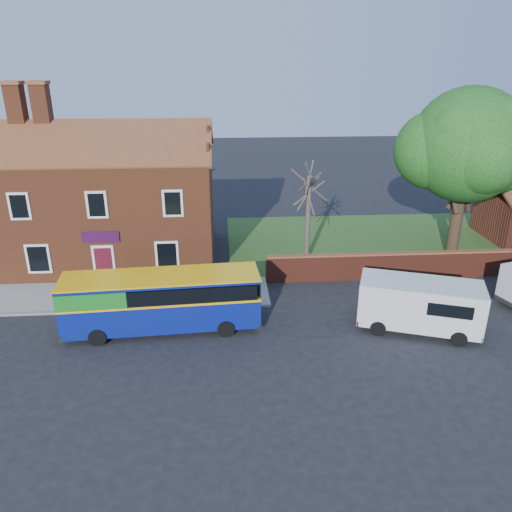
{
  "coord_description": "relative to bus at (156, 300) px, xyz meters",
  "views": [
    {
      "loc": [
        -0.35,
        -18.56,
        12.01
      ],
      "look_at": [
        1.3,
        5.0,
        2.44
      ],
      "focal_mm": 35.0,
      "sensor_mm": 36.0,
      "label": 1
    }
  ],
  "objects": [
    {
      "name": "large_tree",
      "position": [
        17.78,
        8.12,
        5.27
      ],
      "size": [
        8.55,
        6.76,
        10.43
      ],
      "color": "black",
      "rests_on": "ground"
    },
    {
      "name": "ground",
      "position": [
        3.52,
        -2.17,
        -1.56
      ],
      "size": [
        120.0,
        120.0,
        0.0
      ],
      "primitive_type": "plane",
      "color": "black",
      "rests_on": "ground"
    },
    {
      "name": "bus",
      "position": [
        0.0,
        0.0,
        0.0
      ],
      "size": [
        9.07,
        2.83,
        2.73
      ],
      "rotation": [
        0.0,
        0.0,
        0.06
      ],
      "color": "navy",
      "rests_on": "ground"
    },
    {
      "name": "grass_strip",
      "position": [
        16.52,
        10.83,
        -1.54
      ],
      "size": [
        26.0,
        12.0,
        0.04
      ],
      "primitive_type": "cube",
      "color": "#426B28",
      "rests_on": "ground"
    },
    {
      "name": "pavement",
      "position": [
        -3.48,
        3.58,
        -1.5
      ],
      "size": [
        18.0,
        3.5,
        0.12
      ],
      "primitive_type": "cube",
      "color": "gray",
      "rests_on": "ground"
    },
    {
      "name": "kerb",
      "position": [
        -3.48,
        1.83,
        -1.49
      ],
      "size": [
        18.0,
        0.15,
        0.14
      ],
      "primitive_type": "cube",
      "color": "slate",
      "rests_on": "ground"
    },
    {
      "name": "boundary_wall",
      "position": [
        16.52,
        4.83,
        -0.74
      ],
      "size": [
        22.0,
        0.38,
        1.6
      ],
      "color": "maroon",
      "rests_on": "ground"
    },
    {
      "name": "van_near",
      "position": [
        12.15,
        -0.85,
        -0.21
      ],
      "size": [
        5.87,
        3.87,
        2.4
      ],
      "rotation": [
        0.0,
        0.0,
        -0.34
      ],
      "color": "silver",
      "rests_on": "ground"
    },
    {
      "name": "bare_tree",
      "position": [
        8.32,
        7.75,
        1.49
      ],
      "size": [
        2.22,
        2.65,
        5.93
      ],
      "color": "#4C4238",
      "rests_on": "ground"
    },
    {
      "name": "shop_building",
      "position": [
        -3.5,
        9.32,
        1.86
      ],
      "size": [
        12.3,
        8.13,
        10.5
      ],
      "color": "brown",
      "rests_on": "ground"
    }
  ]
}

